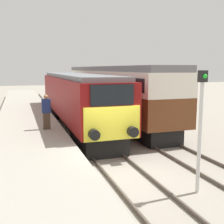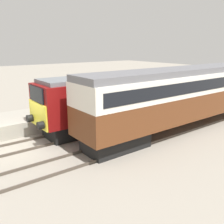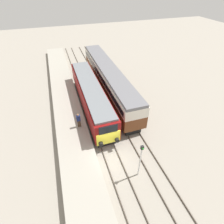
# 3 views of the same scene
# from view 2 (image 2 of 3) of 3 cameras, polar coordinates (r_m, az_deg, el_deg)

# --- Properties ---
(ground_plane) EXTENTS (120.00, 120.00, 0.00)m
(ground_plane) POSITION_cam_2_polar(r_m,az_deg,el_deg) (15.12, -20.43, -7.68)
(ground_plane) COLOR gray
(platform_left) EXTENTS (3.50, 50.00, 0.91)m
(platform_left) POSITION_cam_2_polar(r_m,az_deg,el_deg) (21.15, -2.29, 0.97)
(platform_left) COLOR #9E998C
(platform_left) RESTS_ON ground_plane
(rails_near_track) EXTENTS (1.51, 60.00, 0.14)m
(rails_near_track) POSITION_cam_2_polar(r_m,az_deg,el_deg) (17.02, -4.20, -3.94)
(rails_near_track) COLOR #4C4238
(rails_near_track) RESTS_ON ground_plane
(rails_far_track) EXTENTS (1.50, 60.00, 0.14)m
(rails_far_track) POSITION_cam_2_polar(r_m,az_deg,el_deg) (14.46, 3.24, -7.44)
(rails_far_track) COLOR #4C4238
(rails_far_track) RESTS_ON ground_plane
(locomotive) EXTENTS (2.70, 15.88, 3.65)m
(locomotive) POSITION_cam_2_polar(r_m,az_deg,el_deg) (18.87, 5.83, 4.21)
(locomotive) COLOR black
(locomotive) RESTS_ON ground_plane
(passenger_carriage) EXTENTS (2.75, 20.24, 4.18)m
(passenger_carriage) POSITION_cam_2_polar(r_m,az_deg,el_deg) (19.10, 20.10, 4.91)
(passenger_carriage) COLOR black
(passenger_carriage) RESTS_ON ground_plane
(person_on_platform) EXTENTS (0.44, 0.26, 1.79)m
(person_on_platform) POSITION_cam_2_polar(r_m,az_deg,el_deg) (18.44, -8.96, 3.01)
(person_on_platform) COLOR #473828
(person_on_platform) RESTS_ON platform_left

